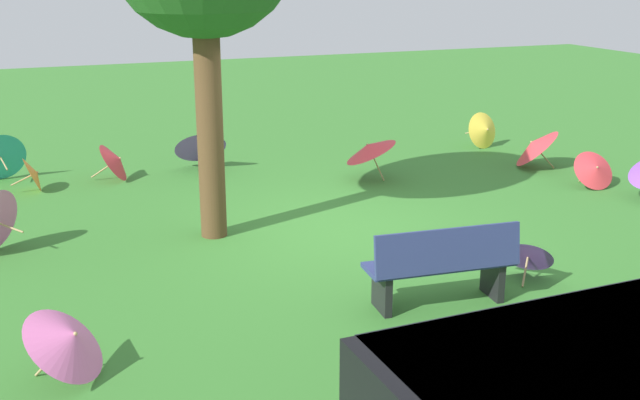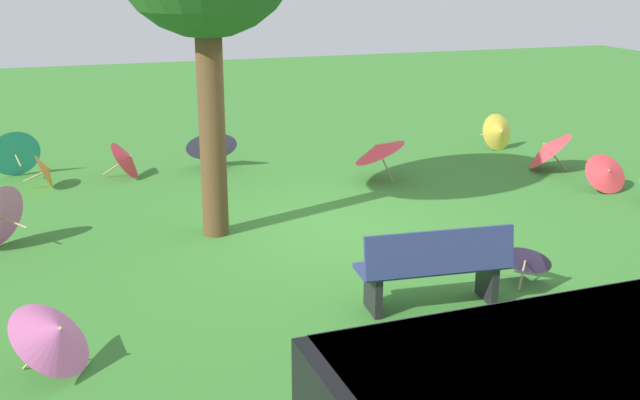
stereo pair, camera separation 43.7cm
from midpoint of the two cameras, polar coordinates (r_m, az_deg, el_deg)
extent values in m
plane|color=#387A2D|center=(10.53, -0.13, -2.28)|extent=(40.00, 40.00, 0.00)
cube|color=navy|center=(8.23, 7.27, -4.69)|extent=(1.63, 0.59, 0.05)
cube|color=navy|center=(7.98, 7.90, -3.68)|extent=(1.60, 0.26, 0.45)
cube|color=black|center=(8.09, 3.02, -6.67)|extent=(0.12, 0.41, 0.45)
cube|color=black|center=(8.58, 11.15, -5.58)|extent=(0.12, 0.41, 0.45)
cylinder|color=brown|center=(10.08, -9.35, 5.63)|extent=(0.34, 0.34, 3.05)
cylinder|color=tan|center=(7.33, -20.91, -11.00)|extent=(0.28, 0.18, 0.33)
cone|color=pink|center=(7.14, -19.64, -9.68)|extent=(1.00, 1.03, 0.67)
sphere|color=tan|center=(7.08, -19.26, -9.28)|extent=(0.06, 0.06, 0.05)
cylinder|color=tan|center=(13.18, -21.98, 1.35)|extent=(0.34, 0.03, 0.16)
cone|color=orange|center=(13.16, -21.14, 1.81)|extent=(0.33, 0.60, 0.58)
sphere|color=tan|center=(13.16, -20.97, 1.91)|extent=(0.05, 0.04, 0.05)
cylinder|color=tan|center=(13.36, 18.09, 1.68)|extent=(0.05, 0.35, 0.29)
cone|color=#D8383F|center=(13.15, 18.69, 2.17)|extent=(0.72, 0.58, 0.61)
sphere|color=tan|center=(13.10, 18.82, 2.29)|extent=(0.04, 0.05, 0.05)
cylinder|color=tan|center=(12.92, 3.29, 2.47)|extent=(0.24, 0.11, 0.49)
cone|color=#D8383F|center=(12.84, 2.67, 3.81)|extent=(1.12, 1.13, 0.51)
sphere|color=tan|center=(12.82, 2.53, 4.11)|extent=(0.06, 0.05, 0.05)
cylinder|color=tan|center=(13.50, -16.61, 2.11)|extent=(0.38, 0.14, 0.26)
cone|color=#D8383F|center=(13.41, -15.63, 2.81)|extent=(0.69, 0.83, 0.67)
sphere|color=tan|center=(13.39, -15.40, 2.98)|extent=(0.06, 0.05, 0.05)
cylinder|color=tan|center=(9.04, 13.51, -5.18)|extent=(0.23, 0.24, 0.27)
cone|color=purple|center=(9.15, 13.75, -3.89)|extent=(0.73, 0.73, 0.50)
sphere|color=tan|center=(9.17, 13.80, -3.64)|extent=(0.06, 0.06, 0.05)
cylinder|color=tan|center=(10.40, -23.03, -1.84)|extent=(0.34, 0.29, 0.12)
cylinder|color=tan|center=(14.23, 15.41, 2.96)|extent=(0.30, 0.19, 0.36)
cone|color=#D8383F|center=(14.16, 14.62, 3.91)|extent=(1.14, 1.18, 0.74)
sphere|color=tan|center=(14.14, 14.41, 4.16)|extent=(0.06, 0.06, 0.05)
cylinder|color=tan|center=(13.67, -9.53, 2.86)|extent=(0.05, 0.38, 0.39)
cone|color=purple|center=(13.84, -9.73, 4.09)|extent=(0.96, 0.84, 0.75)
sphere|color=tan|center=(13.89, -9.78, 4.39)|extent=(0.04, 0.05, 0.05)
cylinder|color=tan|center=(15.72, 10.46, 4.94)|extent=(0.12, 0.45, 0.16)
cone|color=yellow|center=(15.50, 11.24, 5.07)|extent=(0.78, 0.50, 0.73)
sphere|color=tan|center=(15.45, 11.44, 5.10)|extent=(0.04, 0.05, 0.04)
cylinder|color=tan|center=(13.81, -23.07, 2.48)|extent=(0.11, 0.42, 0.15)
camera|label=1|loc=(0.22, -91.27, -0.39)|focal=43.53mm
camera|label=2|loc=(0.22, 88.73, 0.39)|focal=43.53mm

